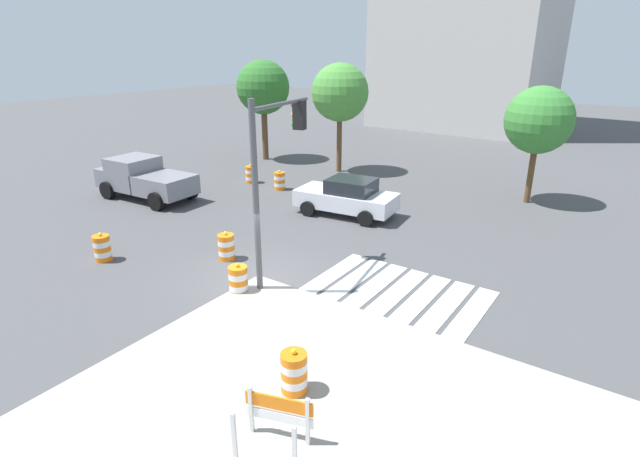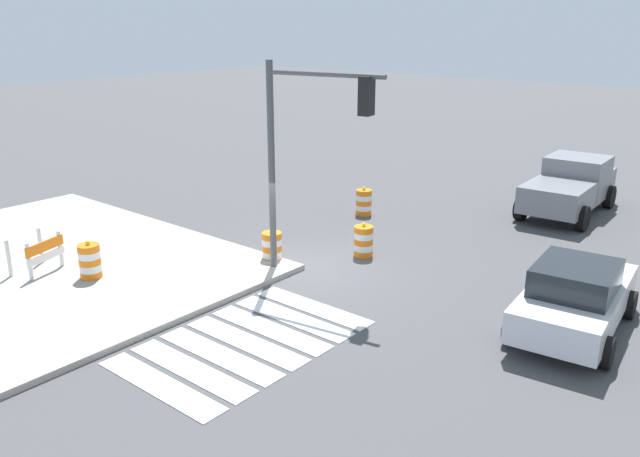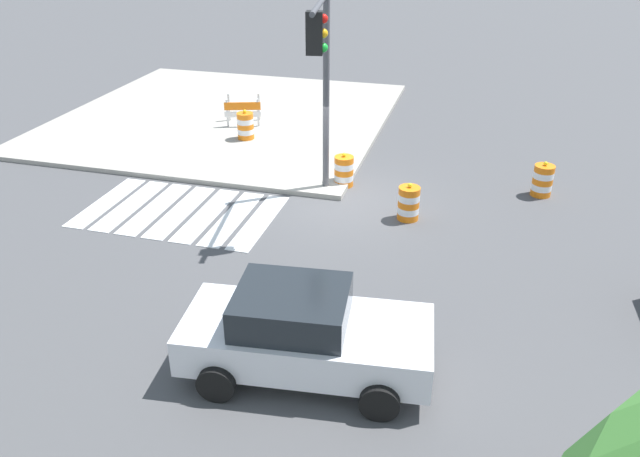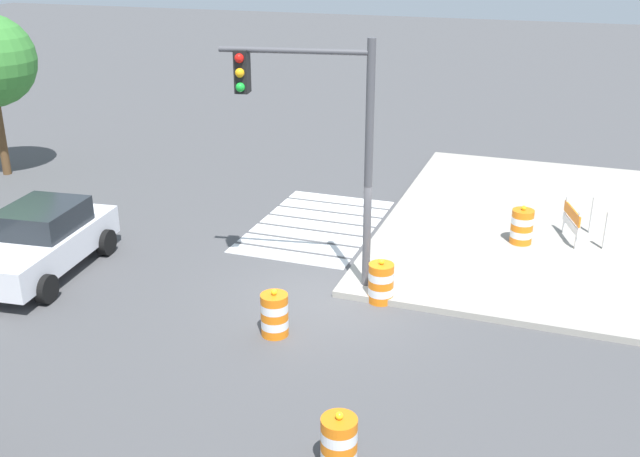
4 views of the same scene
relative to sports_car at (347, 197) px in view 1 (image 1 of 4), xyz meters
The scene contains 15 objects.
ground_plane 7.09m from the sports_car, 81.76° to the right, with size 120.00×120.00×0.00m, color #474749.
crosswalk_stripes 7.24m from the sports_car, 45.91° to the right, with size 5.10×3.20×0.02m.
sports_car is the anchor object (origin of this frame).
pickup_truck 9.99m from the sports_car, 160.16° to the right, with size 5.24×2.55×1.92m.
traffic_barrel_near_corner 9.88m from the sports_car, 116.18° to the right, with size 0.56×0.56×1.02m.
traffic_barrel_crosswalk_end 7.19m from the sports_car, 167.19° to the left, with size 0.56×0.56×1.02m.
traffic_barrel_median_near 5.13m from the sports_car, 163.56° to the left, with size 0.56×0.56×1.02m.
traffic_barrel_median_far 8.13m from the sports_car, 81.59° to the right, with size 0.56×0.56×1.02m.
traffic_barrel_far_curb 6.46m from the sports_car, 98.31° to the right, with size 0.56×0.56×1.02m.
traffic_barrel_on_sidewalk 11.92m from the sports_car, 63.73° to the right, with size 0.56×0.56×1.02m.
construction_barricade 13.39m from the sports_car, 63.90° to the right, with size 1.41×1.12×1.00m.
traffic_light_pole 7.29m from the sports_car, 77.67° to the right, with size 0.82×3.26×5.50m.
street_tree_streetside_near 8.65m from the sports_car, 124.96° to the left, with size 3.19×3.19×6.06m.
street_tree_streetside_mid 9.26m from the sports_car, 46.49° to the left, with size 2.98×2.98×5.31m.
street_tree_streetside_far 12.57m from the sports_car, 147.40° to the left, with size 3.27×3.27×6.13m.
Camera 1 is at (9.48, -10.36, 6.95)m, focal length 27.50 mm.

